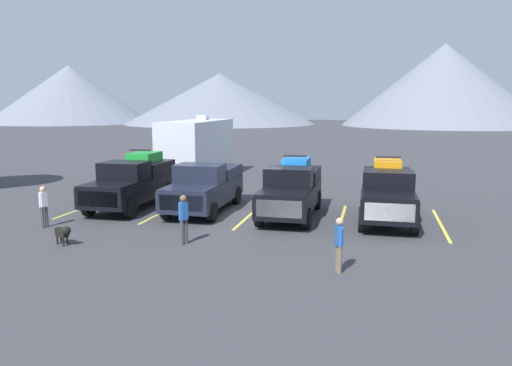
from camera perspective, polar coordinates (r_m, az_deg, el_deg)
ground_plane at (r=20.80m, az=-0.95°, el=-3.91°), size 240.00×240.00×0.00m
pickup_truck_a at (r=23.30m, az=-13.91°, el=0.21°), size 2.21×5.67×2.56m
pickup_truck_b at (r=21.98m, az=-5.88°, el=-0.39°), size 2.24×5.50×2.13m
pickup_truck_c at (r=20.86m, az=4.09°, el=-0.68°), size 2.13×5.53×2.48m
pickup_truck_d at (r=20.67m, az=14.81°, el=-0.97°), size 2.15×5.44×2.53m
lot_stripe_a at (r=24.26m, az=-18.53°, el=-2.49°), size 0.12×5.50×0.01m
lot_stripe_b at (r=22.48m, az=-10.18°, el=-3.04°), size 0.12×5.50×0.01m
lot_stripe_c at (r=21.27m, az=-0.62°, el=-3.60°), size 0.12×5.50×0.01m
lot_stripe_d at (r=20.70m, az=9.77°, el=-4.09°), size 0.12×5.50×0.01m
lot_stripe_e at (r=20.84m, az=20.40°, el=-4.46°), size 0.12×5.50×0.01m
camper_trailer_a at (r=31.25m, az=-6.74°, el=4.26°), size 2.54×8.78×3.92m
person_a at (r=14.09m, az=9.49°, el=-6.60°), size 0.26×0.33×1.58m
person_b at (r=20.54m, az=-23.14°, el=-2.20°), size 0.27×0.33×1.59m
person_c at (r=16.83m, az=-8.29°, el=-3.77°), size 0.30×0.33×1.68m
dog at (r=17.81m, az=-21.16°, el=-5.28°), size 0.78×0.49×0.68m
mountain_ridge at (r=108.05m, az=10.76°, el=10.08°), size 166.87×44.30×16.63m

